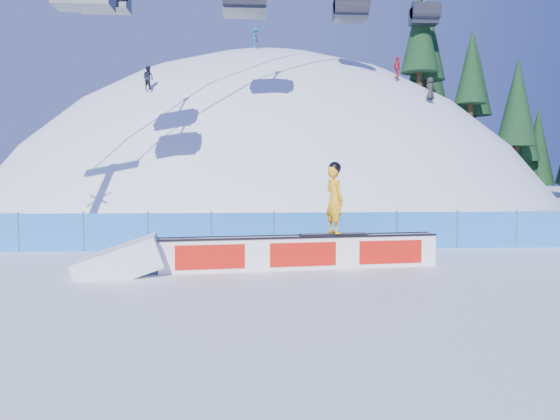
{
  "coord_description": "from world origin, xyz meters",
  "views": [
    {
      "loc": [
        -1.79,
        -12.9,
        2.5
      ],
      "look_at": [
        -0.9,
        2.79,
        1.4
      ],
      "focal_mm": 35.0,
      "sensor_mm": 36.0,
      "label": 1
    }
  ],
  "objects": [
    {
      "name": "distant_skiers",
      "position": [
        1.8,
        29.82,
        10.9
      ],
      "size": [
        21.26,
        10.4,
        7.07
      ],
      "color": "black",
      "rests_on": "ground"
    },
    {
      "name": "snowboarder",
      "position": [
        0.42,
        1.13,
        1.8
      ],
      "size": [
        1.84,
        0.76,
        1.9
      ],
      "rotation": [
        0.0,
        0.0,
        2.0
      ],
      "color": "black",
      "rests_on": "rail_box"
    },
    {
      "name": "ground",
      "position": [
        0.0,
        0.0,
        0.0
      ],
      "size": [
        160.0,
        160.0,
        0.0
      ],
      "primitive_type": "plane",
      "color": "white",
      "rests_on": "ground"
    },
    {
      "name": "treeline",
      "position": [
        24.34,
        41.63,
        9.3
      ],
      "size": [
        24.81,
        13.71,
        20.62
      ],
      "color": "#302013",
      "rests_on": "ground"
    },
    {
      "name": "snow_hill",
      "position": [
        0.0,
        42.0,
        -18.0
      ],
      "size": [
        64.0,
        64.0,
        64.0
      ],
      "color": "white",
      "rests_on": "ground"
    },
    {
      "name": "snow_ramp",
      "position": [
        -4.94,
        0.45,
        0.0
      ],
      "size": [
        2.3,
        1.6,
        1.34
      ],
      "primitive_type": null,
      "rotation": [
        0.0,
        -0.31,
        0.12
      ],
      "color": "white",
      "rests_on": "ground"
    },
    {
      "name": "rail_box",
      "position": [
        -0.45,
        1.02,
        0.43
      ],
      "size": [
        7.24,
        1.4,
        0.87
      ],
      "rotation": [
        0.0,
        0.0,
        0.12
      ],
      "color": "white",
      "rests_on": "ground"
    },
    {
      "name": "safety_fence",
      "position": [
        0.0,
        4.5,
        0.6
      ],
      "size": [
        22.05,
        0.05,
        1.3
      ],
      "color": "blue",
      "rests_on": "ground"
    }
  ]
}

